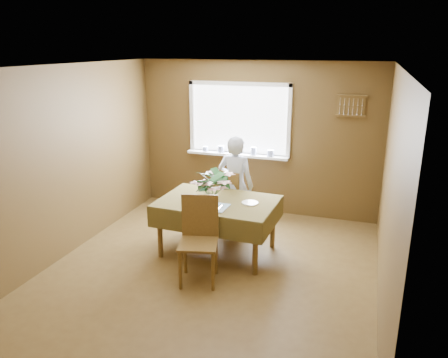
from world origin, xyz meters
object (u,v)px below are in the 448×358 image
(chair_far, at_px, (231,198))
(chair_near, at_px, (199,236))
(flower_bouquet, at_px, (211,184))
(dining_table, at_px, (218,207))
(seated_woman, at_px, (235,185))

(chair_far, xyz_separation_m, chair_near, (0.07, -1.49, 0.03))
(chair_far, height_order, flower_bouquet, flower_bouquet)
(flower_bouquet, bearing_deg, dining_table, 81.62)
(flower_bouquet, bearing_deg, seated_woman, 86.31)
(chair_near, xyz_separation_m, seated_woman, (0.01, 1.43, 0.19))
(chair_near, xyz_separation_m, flower_bouquet, (-0.05, 0.54, 0.47))
(chair_far, height_order, seated_woman, seated_woman)
(seated_woman, bearing_deg, chair_far, -32.78)
(dining_table, height_order, seated_woman, seated_woman)
(chair_far, bearing_deg, chair_near, 110.07)
(chair_far, distance_m, flower_bouquet, 1.08)
(seated_woman, distance_m, flower_bouquet, 0.94)
(chair_far, distance_m, seated_woman, 0.24)
(chair_near, bearing_deg, chair_far, 78.45)
(dining_table, relative_size, seated_woman, 1.06)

